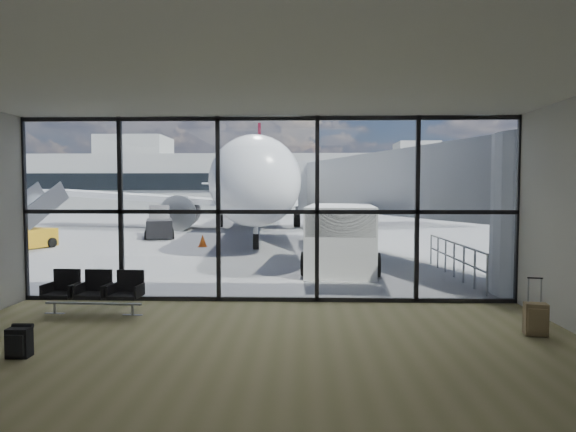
# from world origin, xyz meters

# --- Properties ---
(ground) EXTENTS (220.00, 220.00, 0.00)m
(ground) POSITION_xyz_m (0.00, 40.00, 0.00)
(ground) COLOR slate
(ground) RESTS_ON ground
(lounge_shell) EXTENTS (12.02, 8.01, 4.51)m
(lounge_shell) POSITION_xyz_m (0.00, -4.80, 2.65)
(lounge_shell) COLOR #6B6843
(lounge_shell) RESTS_ON ground
(glass_curtain_wall) EXTENTS (12.10, 0.12, 4.50)m
(glass_curtain_wall) POSITION_xyz_m (0.00, 0.00, 2.25)
(glass_curtain_wall) COLOR white
(glass_curtain_wall) RESTS_ON ground
(jet_bridge) EXTENTS (8.00, 16.50, 4.33)m
(jet_bridge) POSITION_xyz_m (4.90, 7.07, 2.76)
(jet_bridge) COLOR #959799
(jet_bridge) RESTS_ON ground
(apron_railing) EXTENTS (0.06, 5.46, 1.11)m
(apron_railing) POSITION_xyz_m (5.60, 3.50, 0.72)
(apron_railing) COLOR gray
(apron_railing) RESTS_ON ground
(far_terminal) EXTENTS (80.00, 12.20, 11.00)m
(far_terminal) POSITION_xyz_m (-0.59, 61.97, 4.21)
(far_terminal) COLOR #AFB0AB
(far_terminal) RESTS_ON ground
(tree_0) EXTENTS (4.95, 4.95, 7.12)m
(tree_0) POSITION_xyz_m (-45.00, 72.00, 4.63)
(tree_0) COLOR #382619
(tree_0) RESTS_ON ground
(tree_1) EXTENTS (5.61, 5.61, 8.07)m
(tree_1) POSITION_xyz_m (-39.00, 72.00, 5.25)
(tree_1) COLOR #382619
(tree_1) RESTS_ON ground
(tree_2) EXTENTS (6.27, 6.27, 9.03)m
(tree_2) POSITION_xyz_m (-33.00, 72.00, 5.88)
(tree_2) COLOR #382619
(tree_2) RESTS_ON ground
(tree_3) EXTENTS (4.95, 4.95, 7.12)m
(tree_3) POSITION_xyz_m (-27.00, 72.00, 4.63)
(tree_3) COLOR #382619
(tree_3) RESTS_ON ground
(tree_4) EXTENTS (5.61, 5.61, 8.07)m
(tree_4) POSITION_xyz_m (-21.00, 72.00, 5.25)
(tree_4) COLOR #382619
(tree_4) RESTS_ON ground
(tree_5) EXTENTS (6.27, 6.27, 9.03)m
(tree_5) POSITION_xyz_m (-15.00, 72.00, 5.88)
(tree_5) COLOR #382619
(tree_5) RESTS_ON ground
(seating_row) EXTENTS (2.16, 0.69, 0.95)m
(seating_row) POSITION_xyz_m (-3.72, -1.25, 0.53)
(seating_row) COLOR gray
(seating_row) RESTS_ON ground
(backpack) EXTENTS (0.36, 0.33, 0.53)m
(backpack) POSITION_xyz_m (-3.74, -4.10, 0.26)
(backpack) COLOR black
(backpack) RESTS_ON ground
(suitcase) EXTENTS (0.44, 0.35, 1.08)m
(suitcase) POSITION_xyz_m (5.20, -2.65, 0.33)
(suitcase) COLOR brown
(suitcase) RESTS_ON ground
(airliner) EXTENTS (33.47, 38.85, 10.01)m
(airliner) POSITION_xyz_m (-2.56, 25.32, 3.05)
(airliner) COLOR white
(airliner) RESTS_ON ground
(service_van) EXTENTS (2.82, 5.24, 2.20)m
(service_van) POSITION_xyz_m (2.18, 5.03, 1.13)
(service_van) COLOR silver
(service_van) RESTS_ON ground
(belt_loader) EXTENTS (2.41, 4.17, 1.82)m
(belt_loader) POSITION_xyz_m (-7.45, 15.91, 0.61)
(belt_loader) COLOR black
(belt_loader) RESTS_ON ground
(mobile_stairs) EXTENTS (2.75, 3.89, 2.50)m
(mobile_stairs) POSITION_xyz_m (-12.31, 10.30, 0.60)
(mobile_stairs) COLOR gold
(mobile_stairs) RESTS_ON ground
(traffic_cone_a) EXTENTS (0.42, 0.42, 0.61)m
(traffic_cone_a) POSITION_xyz_m (-4.00, 11.45, 0.29)
(traffic_cone_a) COLOR #D84D0B
(traffic_cone_a) RESTS_ON ground
(traffic_cone_b) EXTENTS (0.45, 0.45, 0.65)m
(traffic_cone_b) POSITION_xyz_m (2.33, 11.92, 0.31)
(traffic_cone_b) COLOR #D55C0B
(traffic_cone_b) RESTS_ON ground
(traffic_cone_c) EXTENTS (0.39, 0.39, 0.55)m
(traffic_cone_c) POSITION_xyz_m (5.00, 16.42, 0.26)
(traffic_cone_c) COLOR #FF360D
(traffic_cone_c) RESTS_ON ground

